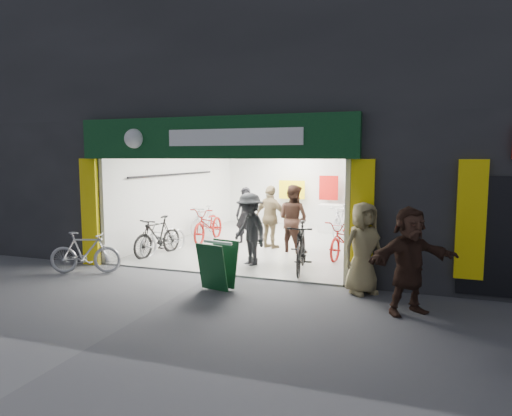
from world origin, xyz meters
The scene contains 17 objects.
ground centered at (0.00, 0.00, 0.00)m, with size 60.00×60.00×0.00m, color #56565B.
building centered at (0.91, 4.99, 4.31)m, with size 17.00×10.27×8.00m.
bike_left_front centered at (-2.18, 1.55, 0.47)m, with size 0.63×1.80×0.94m, color silver.
bike_left_midfront centered at (-2.21, 1.29, 0.53)m, with size 0.50×1.77×1.07m, color black.
bike_left_midback centered at (-1.80, 3.61, 0.54)m, with size 0.72×2.07×1.09m, color maroon.
bike_left_back centered at (-2.50, 4.76, 0.50)m, with size 0.47×1.66×1.00m, color #ABABAF.
bike_right_front centered at (1.80, 0.89, 0.58)m, with size 0.54×1.93×1.16m, color black.
bike_right_mid centered at (2.50, 2.69, 0.50)m, with size 0.66×1.91×1.00m, color maroon.
bike_right_back centered at (1.94, 5.85, 0.54)m, with size 0.51×1.79×1.07m, color silver.
parked_bike centered at (-2.80, -0.83, 0.48)m, with size 0.45×1.60×0.96m, color #ABACB0.
customer_a centered at (-0.57, 3.59, 0.87)m, with size 0.64×0.42×1.74m, color black.
customer_b centered at (1.08, 2.90, 0.94)m, with size 0.92×0.71×1.89m, color #372119.
customer_c centered at (0.48, 1.07, 0.89)m, with size 1.15×0.66×1.78m, color black.
customer_d centered at (0.36, 3.15, 0.92)m, with size 1.08×0.45×1.84m, color #897450.
pedestrian_near centered at (3.32, -0.30, 0.89)m, with size 0.87×0.57×1.78m, color #928355.
pedestrian_far centered at (4.17, -1.22, 0.91)m, with size 1.69×0.54×1.83m, color #342018.
sandwich_board centered at (0.58, -1.04, 0.53)m, with size 0.73×0.74×0.96m.
Camera 1 is at (4.22, -9.14, 2.64)m, focal length 32.00 mm.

